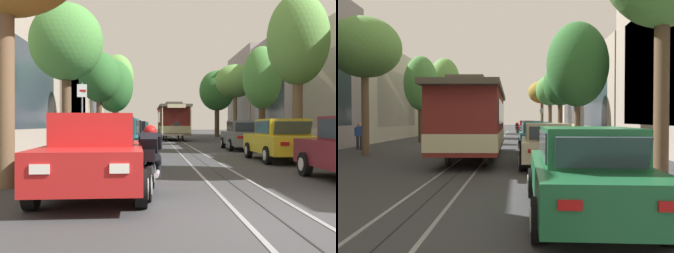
% 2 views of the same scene
% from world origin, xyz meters
% --- Properties ---
extents(ground_plane, '(160.00, 160.00, 0.00)m').
position_xyz_m(ground_plane, '(0.00, 19.90, 0.00)').
color(ground_plane, '#38383A').
extents(trolley_track_rails, '(1.14, 57.75, 0.01)m').
position_xyz_m(trolley_track_rails, '(0.00, 22.88, 0.00)').
color(trolley_track_rails, gray).
rests_on(trolley_track_rails, ground).
extents(building_facade_left, '(5.98, 49.45, 10.84)m').
position_xyz_m(building_facade_left, '(-10.97, 25.02, 4.65)').
color(building_facade_left, tan).
rests_on(building_facade_left, ground).
extents(building_facade_right, '(5.80, 49.45, 9.87)m').
position_xyz_m(building_facade_right, '(10.83, 24.61, 4.24)').
color(building_facade_right, gray).
rests_on(building_facade_right, ground).
extents(parked_car_red_near_left, '(2.13, 4.42, 1.58)m').
position_xyz_m(parked_car_red_near_left, '(-2.96, 2.44, 0.80)').
color(parked_car_red_near_left, red).
rests_on(parked_car_red_near_left, ground).
extents(parked_car_teal_second_left, '(2.07, 4.39, 1.58)m').
position_xyz_m(parked_car_teal_second_left, '(-3.10, 8.56, 0.80)').
color(parked_car_teal_second_left, '#196B70').
rests_on(parked_car_teal_second_left, ground).
extents(parked_car_black_mid_left, '(2.07, 4.39, 1.58)m').
position_xyz_m(parked_car_black_mid_left, '(-3.15, 14.96, 0.80)').
color(parked_car_black_mid_left, black).
rests_on(parked_car_black_mid_left, ground).
extents(parked_car_black_fourth_left, '(2.00, 4.36, 1.58)m').
position_xyz_m(parked_car_black_fourth_left, '(-3.01, 20.42, 0.80)').
color(parked_car_black_fourth_left, black).
rests_on(parked_car_black_fourth_left, ground).
extents(parked_car_teal_fifth_left, '(2.06, 4.39, 1.58)m').
position_xyz_m(parked_car_teal_fifth_left, '(-2.96, 26.36, 0.80)').
color(parked_car_teal_fifth_left, '#196B70').
rests_on(parked_car_teal_fifth_left, ground).
extents(parked_car_beige_sixth_left, '(2.06, 4.39, 1.58)m').
position_xyz_m(parked_car_beige_sixth_left, '(-2.96, 32.38, 0.80)').
color(parked_car_beige_sixth_left, '#C1B28E').
rests_on(parked_car_beige_sixth_left, ground).
extents(parked_car_green_far_left, '(2.06, 4.39, 1.58)m').
position_xyz_m(parked_car_green_far_left, '(-3.08, 38.73, 0.80)').
color(parked_car_green_far_left, '#1E6038').
rests_on(parked_car_green_far_left, ground).
extents(parked_car_yellow_second_right, '(2.01, 4.36, 1.58)m').
position_xyz_m(parked_car_yellow_second_right, '(2.99, 9.36, 0.80)').
color(parked_car_yellow_second_right, gold).
rests_on(parked_car_yellow_second_right, ground).
extents(parked_car_grey_mid_right, '(2.08, 4.40, 1.58)m').
position_xyz_m(parked_car_grey_mid_right, '(3.10, 16.04, 0.80)').
color(parked_car_grey_mid_right, slate).
rests_on(parked_car_grey_mid_right, ground).
extents(street_tree_kerb_left_second, '(2.95, 2.45, 6.26)m').
position_xyz_m(street_tree_kerb_left_second, '(-5.28, 10.70, 4.63)').
color(street_tree_kerb_left_second, brown).
rests_on(street_tree_kerb_left_second, ground).
extents(street_tree_kerb_left_mid, '(2.58, 2.49, 5.95)m').
position_xyz_m(street_tree_kerb_left_mid, '(-5.15, 19.69, 4.30)').
color(street_tree_kerb_left_mid, brown).
rests_on(street_tree_kerb_left_mid, ground).
extents(street_tree_kerb_left_fourth, '(3.18, 2.71, 6.71)m').
position_xyz_m(street_tree_kerb_left_fourth, '(-4.98, 27.58, 4.52)').
color(street_tree_kerb_left_fourth, brown).
rests_on(street_tree_kerb_left_fourth, ground).
extents(street_tree_kerb_left_far, '(3.38, 2.75, 8.69)m').
position_xyz_m(street_tree_kerb_left_far, '(-5.44, 36.35, 6.28)').
color(street_tree_kerb_left_far, brown).
rests_on(street_tree_kerb_left_far, ground).
extents(street_tree_kerb_right_second, '(2.88, 3.11, 7.61)m').
position_xyz_m(street_tree_kerb_right_second, '(5.09, 13.27, 5.35)').
color(street_tree_kerb_right_second, brown).
rests_on(street_tree_kerb_right_second, ground).
extents(street_tree_kerb_right_mid, '(2.54, 2.06, 6.47)m').
position_xyz_m(street_tree_kerb_right_mid, '(5.32, 20.24, 4.35)').
color(street_tree_kerb_right_mid, '#4C3826').
rests_on(street_tree_kerb_right_mid, ground).
extents(street_tree_kerb_right_fourth, '(3.51, 3.02, 6.62)m').
position_xyz_m(street_tree_kerb_right_fourth, '(5.41, 29.07, 5.12)').
color(street_tree_kerb_right_fourth, brown).
rests_on(street_tree_kerb_right_fourth, ground).
extents(street_tree_kerb_right_far, '(3.87, 3.21, 7.28)m').
position_xyz_m(street_tree_kerb_right_far, '(5.26, 37.92, 5.02)').
color(street_tree_kerb_right_far, '#4C3826').
rests_on(street_tree_kerb_right_far, ground).
extents(cable_car_trolley, '(2.71, 9.16, 3.28)m').
position_xyz_m(cable_car_trolley, '(0.00, 30.42, 1.66)').
color(cable_car_trolley, maroon).
rests_on(cable_car_trolley, ground).
extents(motorcycle_with_rider, '(0.56, 1.99, 1.37)m').
position_xyz_m(motorcycle_with_rider, '(-1.89, 2.35, 0.65)').
color(motorcycle_with_rider, black).
rests_on(motorcycle_with_rider, ground).
extents(pedestrian_on_left_pavement, '(0.55, 0.36, 1.55)m').
position_xyz_m(pedestrian_on_left_pavement, '(7.03, 26.38, 0.87)').
color(pedestrian_on_left_pavement, '#282D38').
rests_on(pedestrian_on_left_pavement, ground).
extents(street_sign_post, '(0.36, 0.08, 2.94)m').
position_xyz_m(street_sign_post, '(-4.47, 9.63, 1.82)').
color(street_sign_post, slate).
rests_on(street_sign_post, ground).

